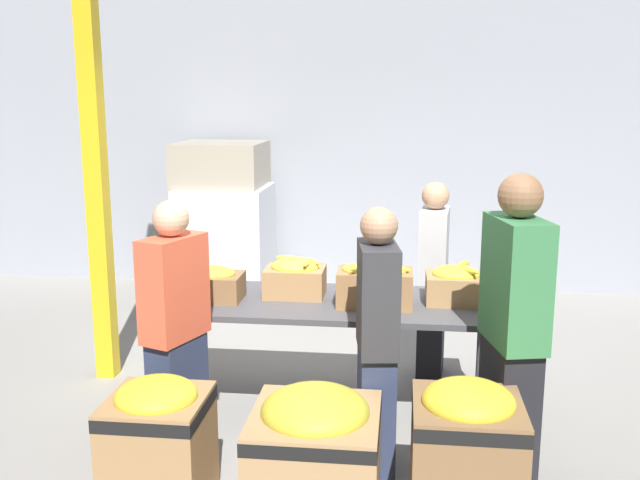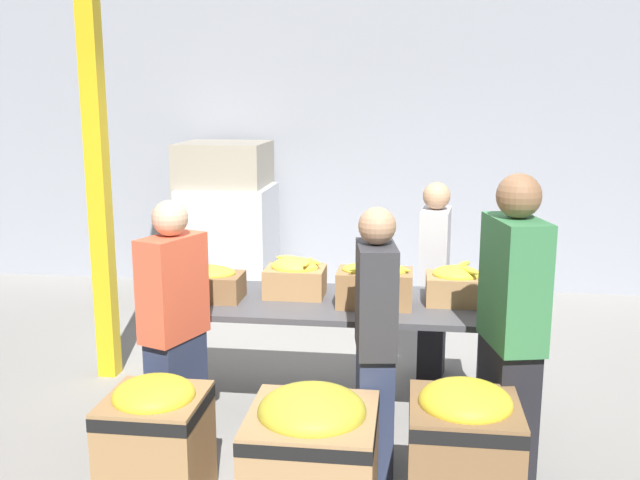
{
  "view_description": "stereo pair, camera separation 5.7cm",
  "coord_description": "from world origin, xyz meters",
  "px_view_note": "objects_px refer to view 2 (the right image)",
  "views": [
    {
      "loc": [
        0.48,
        -4.63,
        2.19
      ],
      "look_at": [
        -0.07,
        0.03,
        1.21
      ],
      "focal_mm": 40.0,
      "sensor_mm": 36.0,
      "label": 1
    },
    {
      "loc": [
        0.54,
        -4.62,
        2.19
      ],
      "look_at": [
        -0.07,
        0.03,
        1.21
      ],
      "focal_mm": 40.0,
      "sensor_mm": 36.0,
      "label": 2
    }
  ],
  "objects_px": {
    "donation_bin_1": "(312,451)",
    "pallet_stack_0": "(226,222)",
    "banana_box_0": "(206,282)",
    "banana_box_3": "(456,284)",
    "support_pillar": "(94,119)",
    "banana_box_1": "(295,277)",
    "volunteer_3": "(511,337)",
    "volunteer_0": "(434,283)",
    "sorting_table": "(329,308)",
    "pallet_stack_1": "(229,244)",
    "donation_bin_2": "(463,453)",
    "volunteer_1": "(175,331)",
    "donation_bin_0": "(156,440)",
    "banana_box_2": "(375,284)",
    "volunteer_2": "(375,344)"
  },
  "relations": [
    {
      "from": "volunteer_1",
      "to": "donation_bin_0",
      "type": "distance_m",
      "value": 0.71
    },
    {
      "from": "banana_box_1",
      "to": "volunteer_2",
      "type": "bearing_deg",
      "value": -54.66
    },
    {
      "from": "pallet_stack_1",
      "to": "donation_bin_0",
      "type": "bearing_deg",
      "value": -81.15
    },
    {
      "from": "sorting_table",
      "to": "volunteer_2",
      "type": "relative_size",
      "value": 1.43
    },
    {
      "from": "banana_box_1",
      "to": "volunteer_3",
      "type": "height_order",
      "value": "volunteer_3"
    },
    {
      "from": "volunteer_0",
      "to": "support_pillar",
      "type": "relative_size",
      "value": 0.38
    },
    {
      "from": "banana_box_1",
      "to": "volunteer_3",
      "type": "distance_m",
      "value": 1.63
    },
    {
      "from": "volunteer_1",
      "to": "support_pillar",
      "type": "height_order",
      "value": "support_pillar"
    },
    {
      "from": "volunteer_1",
      "to": "donation_bin_2",
      "type": "relative_size",
      "value": 2.0
    },
    {
      "from": "sorting_table",
      "to": "banana_box_0",
      "type": "distance_m",
      "value": 0.85
    },
    {
      "from": "sorting_table",
      "to": "banana_box_1",
      "type": "bearing_deg",
      "value": 160.25
    },
    {
      "from": "pallet_stack_0",
      "to": "banana_box_0",
      "type": "bearing_deg",
      "value": -77.86
    },
    {
      "from": "pallet_stack_0",
      "to": "support_pillar",
      "type": "bearing_deg",
      "value": -99.0
    },
    {
      "from": "donation_bin_1",
      "to": "pallet_stack_0",
      "type": "height_order",
      "value": "pallet_stack_0"
    },
    {
      "from": "volunteer_0",
      "to": "donation_bin_2",
      "type": "bearing_deg",
      "value": 9.27
    },
    {
      "from": "sorting_table",
      "to": "pallet_stack_0",
      "type": "height_order",
      "value": "pallet_stack_0"
    },
    {
      "from": "banana_box_0",
      "to": "pallet_stack_0",
      "type": "bearing_deg",
      "value": 102.14
    },
    {
      "from": "donation_bin_0",
      "to": "banana_box_1",
      "type": "bearing_deg",
      "value": 69.11
    },
    {
      "from": "banana_box_2",
      "to": "volunteer_3",
      "type": "bearing_deg",
      "value": -44.05
    },
    {
      "from": "donation_bin_1",
      "to": "sorting_table",
      "type": "bearing_deg",
      "value": 92.89
    },
    {
      "from": "donation_bin_2",
      "to": "volunteer_3",
      "type": "bearing_deg",
      "value": 59.72
    },
    {
      "from": "sorting_table",
      "to": "donation_bin_0",
      "type": "height_order",
      "value": "sorting_table"
    },
    {
      "from": "donation_bin_2",
      "to": "volunteer_1",
      "type": "bearing_deg",
      "value": 160.75
    },
    {
      "from": "banana_box_2",
      "to": "donation_bin_0",
      "type": "xyz_separation_m",
      "value": [
        -1.08,
        -1.21,
        -0.56
      ]
    },
    {
      "from": "pallet_stack_0",
      "to": "pallet_stack_1",
      "type": "relative_size",
      "value": 1.37
    },
    {
      "from": "sorting_table",
      "to": "volunteer_2",
      "type": "xyz_separation_m",
      "value": [
        0.36,
        -0.76,
        0.03
      ]
    },
    {
      "from": "banana_box_3",
      "to": "volunteer_0",
      "type": "height_order",
      "value": "volunteer_0"
    },
    {
      "from": "volunteer_2",
      "to": "support_pillar",
      "type": "relative_size",
      "value": 0.39
    },
    {
      "from": "volunteer_3",
      "to": "banana_box_2",
      "type": "bearing_deg",
      "value": 33.58
    },
    {
      "from": "volunteer_0",
      "to": "pallet_stack_1",
      "type": "height_order",
      "value": "volunteer_0"
    },
    {
      "from": "support_pillar",
      "to": "volunteer_0",
      "type": "bearing_deg",
      "value": 6.16
    },
    {
      "from": "donation_bin_2",
      "to": "support_pillar",
      "type": "relative_size",
      "value": 0.2
    },
    {
      "from": "banana_box_3",
      "to": "pallet_stack_1",
      "type": "distance_m",
      "value": 3.43
    },
    {
      "from": "banana_box_0",
      "to": "banana_box_3",
      "type": "height_order",
      "value": "banana_box_3"
    },
    {
      "from": "banana_box_2",
      "to": "volunteer_2",
      "type": "distance_m",
      "value": 0.71
    },
    {
      "from": "sorting_table",
      "to": "donation_bin_1",
      "type": "height_order",
      "value": "sorting_table"
    },
    {
      "from": "banana_box_3",
      "to": "support_pillar",
      "type": "bearing_deg",
      "value": 171.83
    },
    {
      "from": "pallet_stack_1",
      "to": "volunteer_3",
      "type": "bearing_deg",
      "value": -54.46
    },
    {
      "from": "sorting_table",
      "to": "banana_box_2",
      "type": "height_order",
      "value": "banana_box_2"
    },
    {
      "from": "banana_box_2",
      "to": "pallet_stack_1",
      "type": "distance_m",
      "value": 3.22
    },
    {
      "from": "sorting_table",
      "to": "banana_box_2",
      "type": "distance_m",
      "value": 0.38
    },
    {
      "from": "volunteer_1",
      "to": "donation_bin_2",
      "type": "height_order",
      "value": "volunteer_1"
    },
    {
      "from": "support_pillar",
      "to": "pallet_stack_0",
      "type": "bearing_deg",
      "value": 81.0
    },
    {
      "from": "donation_bin_0",
      "to": "pallet_stack_1",
      "type": "height_order",
      "value": "pallet_stack_1"
    },
    {
      "from": "donation_bin_1",
      "to": "pallet_stack_0",
      "type": "distance_m",
      "value": 4.3
    },
    {
      "from": "volunteer_1",
      "to": "donation_bin_2",
      "type": "xyz_separation_m",
      "value": [
        1.68,
        -0.59,
        -0.37
      ]
    },
    {
      "from": "banana_box_2",
      "to": "volunteer_1",
      "type": "distance_m",
      "value": 1.33
    },
    {
      "from": "volunteer_2",
      "to": "support_pillar",
      "type": "distance_m",
      "value": 2.75
    },
    {
      "from": "volunteer_1",
      "to": "pallet_stack_0",
      "type": "xyz_separation_m",
      "value": [
        -0.59,
        3.42,
        0.04
      ]
    },
    {
      "from": "banana_box_3",
      "to": "banana_box_2",
      "type": "bearing_deg",
      "value": -166.07
    }
  ]
}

